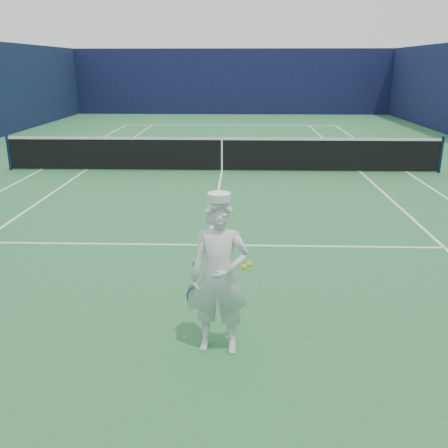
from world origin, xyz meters
The scene contains 5 objects.
ground centered at (0.00, 0.00, 0.00)m, with size 80.00×80.00×0.00m, color #286938.
court_markings centered at (0.00, 0.00, 0.00)m, with size 11.03×23.83×0.01m.
windscreen_fence centered at (0.00, 0.00, 2.00)m, with size 20.12×36.12×4.00m.
tennis_net centered at (0.00, 0.00, 0.55)m, with size 12.88×0.09×1.07m.
tennis_player centered at (0.33, -9.73, 0.88)m, with size 0.76×0.52×1.80m.
Camera 1 is at (0.54, -14.65, 3.04)m, focal length 40.00 mm.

